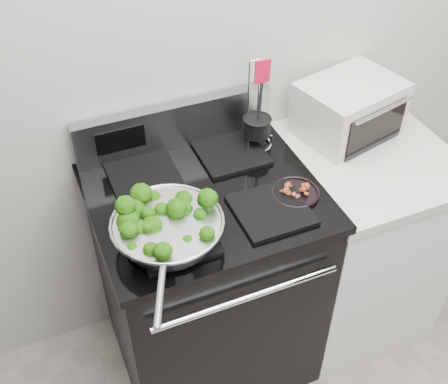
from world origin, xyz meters
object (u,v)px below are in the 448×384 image
gas_range (207,279)px  toaster_oven (349,108)px  utensil_holder (257,131)px  skillet (168,229)px  bacon_plate (295,191)px

gas_range → toaster_oven: size_ratio=2.60×
gas_range → utensil_holder: utensil_holder is taller
gas_range → skillet: size_ratio=2.10×
skillet → bacon_plate: size_ratio=3.25×
skillet → bacon_plate: (0.47, 0.04, -0.04)m
utensil_holder → toaster_oven: 0.39m
utensil_holder → toaster_oven: bearing=2.2°
skillet → utensil_holder: size_ratio=1.46×
utensil_holder → skillet: bearing=-138.1°
bacon_plate → utensil_holder: bearing=90.4°
skillet → utensil_holder: bearing=59.2°
bacon_plate → toaster_oven: toaster_oven is taller
gas_range → bacon_plate: gas_range is taller
gas_range → bacon_plate: size_ratio=6.82×
skillet → toaster_oven: (0.86, 0.33, 0.02)m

